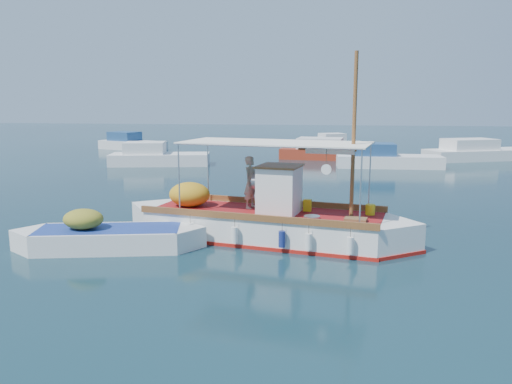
# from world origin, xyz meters

# --- Properties ---
(ground) EXTENTS (160.00, 160.00, 0.00)m
(ground) POSITION_xyz_m (0.00, 0.00, 0.00)
(ground) COLOR black
(ground) RESTS_ON ground
(fishing_caique) EXTENTS (9.57, 3.93, 5.94)m
(fishing_caique) POSITION_xyz_m (-0.28, -0.39, 0.52)
(fishing_caique) COLOR white
(fishing_caique) RESTS_ON ground
(dinghy) EXTENTS (5.62, 2.48, 1.40)m
(dinghy) POSITION_xyz_m (-4.70, -2.21, 0.29)
(dinghy) COLOR white
(dinghy) RESTS_ON ground
(bg_boat_nw) EXTENTS (7.07, 3.68, 1.80)m
(bg_boat_nw) POSITION_xyz_m (-10.08, 17.24, 0.49)
(bg_boat_nw) COLOR silver
(bg_boat_nw) RESTS_ON ground
(bg_boat_n) EXTENTS (8.64, 3.69, 1.80)m
(bg_boat_n) POSITION_xyz_m (1.98, 22.78, 0.49)
(bg_boat_n) COLOR maroon
(bg_boat_n) RESTS_ON ground
(bg_boat_ne) EXTENTS (6.93, 2.46, 1.80)m
(bg_boat_ne) POSITION_xyz_m (5.45, 18.35, 0.49)
(bg_boat_ne) COLOR silver
(bg_boat_ne) RESTS_ON ground
(bg_boat_e) EXTENTS (9.48, 5.82, 1.80)m
(bg_boat_e) POSITION_xyz_m (13.08, 23.91, 0.49)
(bg_boat_e) COLOR silver
(bg_boat_e) RESTS_ON ground
(bg_boat_far_w) EXTENTS (6.80, 4.45, 1.80)m
(bg_boat_far_w) POSITION_xyz_m (-16.37, 27.93, 0.49)
(bg_boat_far_w) COLOR silver
(bg_boat_far_w) RESTS_ON ground
(bg_boat_far_n) EXTENTS (5.38, 3.95, 1.80)m
(bg_boat_far_n) POSITION_xyz_m (2.45, 28.96, 0.49)
(bg_boat_far_n) COLOR silver
(bg_boat_far_n) RESTS_ON ground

